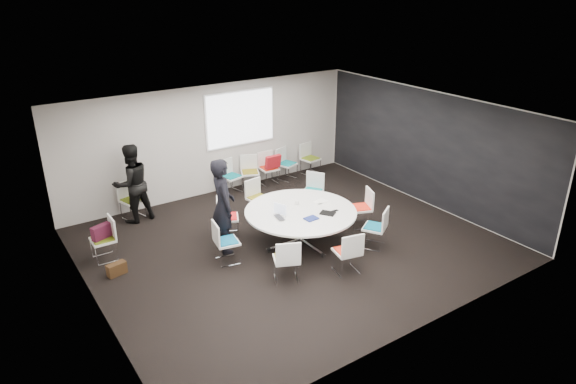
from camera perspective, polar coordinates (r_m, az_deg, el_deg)
room_shell at (r=10.38m, az=0.76°, el=1.20°), size 8.08×7.08×2.88m
conference_table at (r=10.76m, az=1.40°, el=-2.92°), size 2.34×2.34×0.73m
projection_screen at (r=13.40m, az=-5.28°, el=8.14°), size 1.90×0.03×1.35m
chair_ring_a at (r=11.67m, az=8.05°, el=-2.53°), size 0.59×0.59×0.88m
chair_ring_b at (r=12.43m, az=2.72°, el=-0.67°), size 0.63×0.63×0.88m
chair_ring_c at (r=12.05m, az=-3.31°, el=-1.47°), size 0.53×0.52×0.88m
chair_ring_d at (r=11.18m, az=-6.73°, el=-3.62°), size 0.61×0.61×0.88m
chair_ring_e at (r=10.21m, az=-6.85°, el=-6.36°), size 0.52×0.53×0.88m
chair_ring_f at (r=9.56m, az=-0.16°, el=-8.38°), size 0.60×0.60×0.88m
chair_ring_g at (r=9.86m, az=6.57°, el=-7.48°), size 0.54×0.53×0.88m
chair_ring_h at (r=10.83m, az=9.62°, el=-4.72°), size 0.63×0.62×0.88m
chair_back_a at (r=13.42m, az=-6.32°, el=1.02°), size 0.55×0.55×0.88m
chair_back_b at (r=13.67m, az=-4.23°, el=1.52°), size 0.60×0.60×0.88m
chair_back_c at (r=13.93m, az=-2.15°, el=1.99°), size 0.48×0.47×0.88m
chair_back_d at (r=14.24m, az=-0.16°, el=2.49°), size 0.58×0.58×0.88m
chair_back_e at (r=14.67m, az=2.48°, el=3.08°), size 0.53×0.52×0.88m
chair_spare_left at (r=10.85m, az=-19.69°, el=-5.78°), size 0.46×0.47×0.88m
chair_person_back at (r=12.48m, az=-16.89°, el=-1.59°), size 0.57×0.56×0.88m
person_main at (r=10.37m, az=-7.23°, el=-1.50°), size 0.63×0.81×1.98m
person_back at (r=12.09m, az=-16.97°, el=0.91°), size 0.99×0.82×1.83m
laptop at (r=10.36m, az=-0.74°, el=-2.81°), size 0.25×0.34×0.02m
laptop_lid at (r=10.44m, az=-0.89°, el=-1.89°), size 0.12×0.28×0.22m
notebook_black at (r=10.57m, az=4.43°, el=-2.36°), size 0.35×0.37×0.02m
tablet_folio at (r=10.32m, az=2.59°, el=-2.95°), size 0.27×0.21×0.03m
papers_right at (r=11.13m, az=3.63°, el=-1.04°), size 0.33×0.26×0.00m
papers_front at (r=10.96m, az=4.08°, el=-1.44°), size 0.34×0.27×0.00m
cup at (r=10.94m, az=0.99°, el=-1.20°), size 0.08×0.08×0.09m
phone at (r=10.71m, az=5.24°, el=-2.08°), size 0.14×0.08×0.01m
maroon_bag at (r=10.70m, az=-20.01°, el=-4.17°), size 0.42×0.27×0.28m
brown_bag at (r=10.33m, az=-18.50°, el=-8.11°), size 0.39×0.23×0.24m
red_jacket at (r=13.60m, az=-1.67°, el=3.38°), size 0.44×0.17×0.36m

